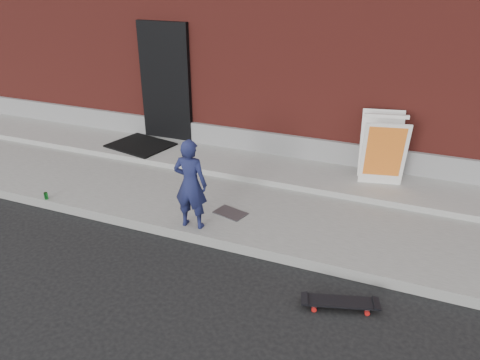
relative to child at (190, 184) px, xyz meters
The scene contains 10 objects.
ground 1.03m from the child, 17.47° to the right, with size 80.00×80.00×0.00m, color black.
sidewalk 1.61m from the child, 63.95° to the left, with size 20.00×3.00×0.15m, color slate.
apron 2.36m from the child, 73.89° to the left, with size 20.00×1.20×0.10m, color gray.
building 7.03m from the child, 84.66° to the left, with size 20.00×8.10×5.00m.
child is the anchor object (origin of this frame).
skateboard 2.46m from the child, 18.62° to the right, with size 0.86×0.44×0.09m.
pizza_sign 3.19m from the child, 45.64° to the left, with size 0.82×0.92×1.12m.
soda_can 2.55m from the child, behind, with size 0.06×0.06×0.11m, color #1C8C2C.
doormat 3.18m from the child, 136.29° to the left, with size 1.12×0.91×0.03m, color black.
utility_plate 0.89m from the child, 55.55° to the left, with size 0.46×0.29×0.01m, color #4D4E52.
Camera 1 is at (2.14, -4.79, 3.50)m, focal length 35.00 mm.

